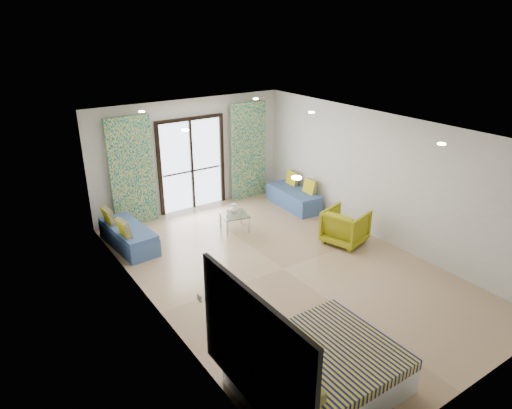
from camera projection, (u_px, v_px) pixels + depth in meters
floor at (283, 269)px, 8.69m from camera, size 5.00×7.50×0.01m
ceiling at (287, 129)px, 7.66m from camera, size 5.00×7.50×0.01m
wall_back at (191, 155)px, 11.05m from camera, size 5.00×0.01×2.70m
wall_front at (481, 304)px, 5.30m from camera, size 5.00×0.01×2.70m
wall_left at (153, 238)px, 6.88m from camera, size 0.01×7.50×2.70m
wall_right at (380, 178)px, 9.47m from camera, size 0.01×7.50×2.70m
balcony_door at (191, 159)px, 11.06m from camera, size 1.76×0.08×2.28m
balcony_rail at (192, 171)px, 11.18m from camera, size 1.52×0.03×0.04m
curtain_left at (132, 172)px, 10.14m from camera, size 1.00×0.10×2.50m
curtain_right at (248, 151)px, 11.75m from camera, size 1.00×0.10×2.50m
downlight_a at (297, 178)px, 5.42m from camera, size 0.12×0.12×0.02m
downlight_b at (442, 144)px, 6.87m from camera, size 0.12×0.12×0.02m
downlight_c at (185, 130)px, 7.71m from camera, size 0.12×0.12×0.02m
downlight_d at (311, 112)px, 9.17m from camera, size 0.12×0.12×0.02m
downlight_e at (142, 112)px, 9.25m from camera, size 0.12×0.12×0.02m
downlight_f at (256, 99)px, 10.70m from camera, size 0.12×0.12×0.02m
headboard at (253, 351)px, 4.98m from camera, size 0.06×2.10×1.50m
switch_plate at (199, 298)px, 5.94m from camera, size 0.02×0.10×0.10m
bed at (318, 371)px, 5.79m from camera, size 1.95×1.59×0.67m
daybed_left at (128, 236)px, 9.45m from camera, size 0.77×1.68×0.80m
daybed_right at (294, 197)px, 11.48m from camera, size 0.71×1.63×0.79m
coffee_table at (234, 216)px, 10.15m from camera, size 0.69×0.69×0.67m
vase at (234, 209)px, 10.18m from camera, size 0.24×0.25×0.19m
armchair at (345, 225)px, 9.55m from camera, size 0.94×0.97×0.82m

